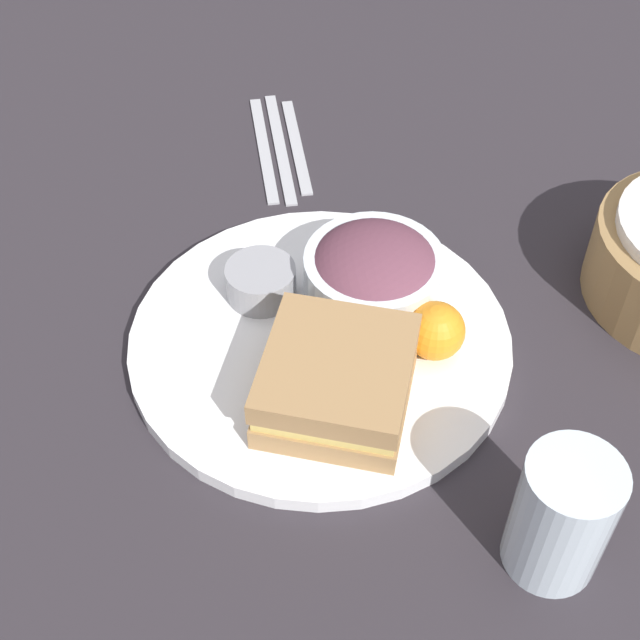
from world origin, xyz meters
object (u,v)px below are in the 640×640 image
Objects in this scene: spoon at (297,145)px; fork at (264,148)px; plate at (320,341)px; drink_glass at (562,517)px; salad_bowl at (374,273)px; knife at (280,146)px; sandwich at (335,380)px; dressing_cup at (261,282)px.

fork is at bearing 90.00° from spoon.
plate is 0.26m from drink_glass.
salad_bowl is 0.62× the size of knife.
salad_bowl is at bearing 122.66° from plate.
drink_glass is (0.16, 0.13, 0.01)m from sandwich.
knife is (-0.36, 0.01, -0.04)m from sandwich.
fork is at bearing 171.41° from dressing_cup.
spoon is at bearing 174.32° from plate.
spoon is at bearing -90.00° from knife.
spoon is (-0.29, 0.03, -0.00)m from plate.
sandwich is 0.92× the size of spoon.
sandwich reaches higher than knife.
spoon is at bearing -90.00° from fork.
dressing_cup reaches higher than fork.
knife is at bearing -170.36° from salad_bowl.
salad_bowl reaches higher than sandwich.
drink_glass is at bearing 30.08° from dressing_cup.
drink_glass is (0.29, 0.17, 0.02)m from dressing_cup.
fork is at bearing 90.00° from knife.
spoon is (0.00, 0.02, 0.00)m from knife.
salad_bowl is (-0.11, 0.06, 0.01)m from sandwich.
plate is 0.29m from fork.
sandwich is 1.27× the size of salad_bowl.
plate is 2.69× the size of salad_bowl.
sandwich is 2.49× the size of dressing_cup.
knife is at bearing -167.70° from drink_glass.
drink_glass is 0.53m from knife.
dressing_cup is 0.24m from fork.
salad_bowl is 0.26m from spoon.
knife is 1.17× the size of spoon.
dressing_cup is 0.32× the size of knife.
plate is 2.11× the size of sandwich.
sandwich is 0.79× the size of knife.
sandwich is at bearing 17.07° from dressing_cup.
plate reaches higher than fork.
sandwich is (0.07, -0.00, 0.03)m from plate.
dressing_cup is at bearing 173.55° from fork.
knife is at bearing 90.00° from spoon.
knife is at bearing -90.00° from fork.
sandwich is at bearing 177.28° from spoon.
salad_bowl is 1.15× the size of drink_glass.
salad_bowl is at bearing -168.22° from knife.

